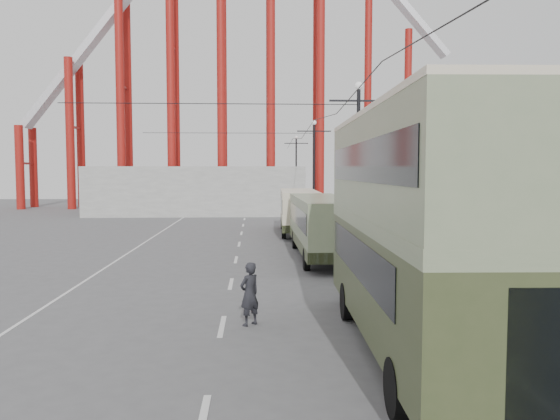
{
  "coord_description": "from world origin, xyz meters",
  "views": [
    {
      "loc": [
        -0.05,
        -11.56,
        4.46
      ],
      "look_at": [
        0.93,
        9.31,
        3.0
      ],
      "focal_mm": 35.0,
      "sensor_mm": 36.0,
      "label": 1
    }
  ],
  "objects": [
    {
      "name": "ground",
      "position": [
        0.0,
        0.0,
        0.0
      ],
      "size": [
        160.0,
        160.0,
        0.0
      ],
      "primitive_type": "plane",
      "color": "#545457",
      "rests_on": "ground"
    },
    {
      "name": "road_markings",
      "position": [
        -0.86,
        19.7,
        0.01
      ],
      "size": [
        12.52,
        120.0,
        0.01
      ],
      "color": "silver",
      "rests_on": "ground"
    },
    {
      "name": "lamp_post_mid",
      "position": [
        5.6,
        18.0,
        4.68
      ],
      "size": [
        3.2,
        0.44,
        9.32
      ],
      "color": "black",
      "rests_on": "ground"
    },
    {
      "name": "lamp_post_far",
      "position": [
        5.6,
        40.0,
        4.68
      ],
      "size": [
        3.2,
        0.44,
        9.32
      ],
      "color": "black",
      "rests_on": "ground"
    },
    {
      "name": "lamp_post_distant",
      "position": [
        5.6,
        62.0,
        4.68
      ],
      "size": [
        3.2,
        0.44,
        9.32
      ],
      "color": "black",
      "rests_on": "ground"
    },
    {
      "name": "roller_coaster",
      "position": [
        -2.49,
        56.89,
        22.92
      ],
      "size": [
        52.95,
        5.0,
        55.48
      ],
      "color": "maroon",
      "rests_on": "ground"
    },
    {
      "name": "fairground_shed",
      "position": [
        -6.0,
        47.0,
        2.5
      ],
      "size": [
        22.0,
        10.0,
        5.0
      ],
      "primitive_type": "cube",
      "color": "gray",
      "rests_on": "ground"
    },
    {
      "name": "double_decker_bus",
      "position": [
        3.89,
        1.44,
        3.33
      ],
      "size": [
        3.13,
        11.14,
        5.94
      ],
      "rotation": [
        0.0,
        0.0,
        -0.03
      ],
      "color": "#353F22",
      "rests_on": "ground"
    },
    {
      "name": "single_decker_green",
      "position": [
        3.44,
        16.63,
        1.77
      ],
      "size": [
        2.57,
        11.09,
        3.13
      ],
      "rotation": [
        0.0,
        0.0,
        0.0
      ],
      "color": "gray",
      "rests_on": "ground"
    },
    {
      "name": "single_decker_cream",
      "position": [
        3.17,
        27.87,
        1.76
      ],
      "size": [
        2.92,
        10.14,
        3.13
      ],
      "rotation": [
        0.0,
        0.0,
        -0.04
      ],
      "color": "beige",
      "rests_on": "ground"
    },
    {
      "name": "pedestrian",
      "position": [
        -0.2,
        4.08,
        0.93
      ],
      "size": [
        0.8,
        0.78,
        1.85
      ],
      "primitive_type": "imported",
      "rotation": [
        0.0,
        0.0,
        3.86
      ],
      "color": "black",
      "rests_on": "ground"
    }
  ]
}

